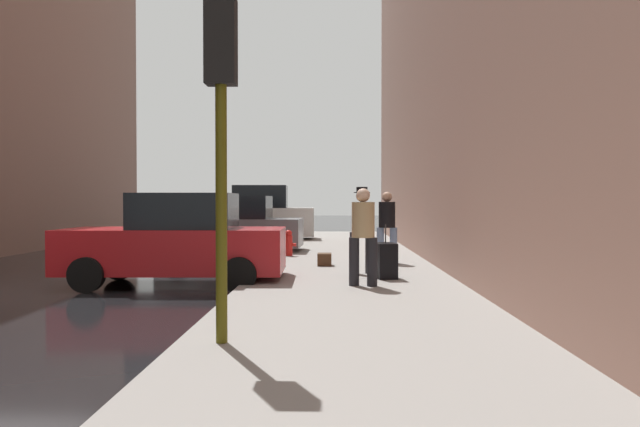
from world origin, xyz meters
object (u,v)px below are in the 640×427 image
at_px(traffic_light, 221,94).
at_px(pedestrian_with_beanie, 362,225).
at_px(parked_white_van, 257,216).
at_px(pedestrian_in_tan_coat, 363,232).
at_px(pedestrian_in_jeans, 387,223).
at_px(duffel_bag, 325,259).
at_px(parked_gray_coupe, 233,227).
at_px(rolling_suitcase, 385,261).
at_px(parked_red_hatchback, 177,242).
at_px(fire_hydrant, 288,243).

xyz_separation_m(traffic_light, pedestrian_with_beanie, (1.76, 6.29, -1.62)).
relative_size(parked_white_van, pedestrian_in_tan_coat, 2.72).
xyz_separation_m(pedestrian_in_jeans, duffel_bag, (-1.50, -0.67, -0.81)).
bearing_deg(parked_gray_coupe, rolling_suitcase, -58.87).
relative_size(parked_gray_coupe, parked_white_van, 0.91).
distance_m(pedestrian_in_tan_coat, rolling_suitcase, 1.35).
bearing_deg(traffic_light, parked_red_hatchback, 108.74).
height_order(fire_hydrant, rolling_suitcase, rolling_suitcase).
height_order(parked_white_van, pedestrian_in_jeans, parked_white_van).
bearing_deg(fire_hydrant, parked_gray_coupe, 134.90).
xyz_separation_m(fire_hydrant, duffel_bag, (1.02, -2.51, -0.21)).
bearing_deg(pedestrian_in_tan_coat, pedestrian_with_beanie, 88.07).
bearing_deg(pedestrian_with_beanie, parked_gray_coupe, 121.50).
height_order(parked_red_hatchback, pedestrian_with_beanie, pedestrian_with_beanie).
height_order(parked_white_van, pedestrian_with_beanie, parked_white_van).
bearing_deg(fire_hydrant, traffic_light, -89.72).
distance_m(parked_gray_coupe, pedestrian_with_beanie, 6.91).
relative_size(parked_white_van, duffel_bag, 10.58).
distance_m(parked_white_van, pedestrian_in_tan_coat, 14.03).
height_order(pedestrian_in_tan_coat, rolling_suitcase, pedestrian_in_tan_coat).
distance_m(pedestrian_in_jeans, duffel_bag, 1.83).
height_order(parked_gray_coupe, traffic_light, traffic_light).
bearing_deg(parked_white_van, pedestrian_with_beanie, -72.84).
xyz_separation_m(parked_white_van, pedestrian_with_beanie, (3.61, -11.69, 0.10)).
distance_m(fire_hydrant, duffel_bag, 2.71).
distance_m(parked_white_van, pedestrian_with_beanie, 12.24).
relative_size(pedestrian_with_beanie, pedestrian_in_jeans, 1.04).
distance_m(parked_red_hatchback, rolling_suitcase, 4.05).
distance_m(parked_gray_coupe, duffel_bag, 5.19).
bearing_deg(parked_gray_coupe, parked_red_hatchback, -90.00).
bearing_deg(fire_hydrant, pedestrian_with_beanie, -66.13).
relative_size(parked_white_van, pedestrian_in_jeans, 2.72).
bearing_deg(parked_white_van, fire_hydrant, -76.67).
bearing_deg(traffic_light, duffel_bag, 83.00).
height_order(fire_hydrant, pedestrian_in_tan_coat, pedestrian_in_tan_coat).
distance_m(traffic_light, rolling_suitcase, 6.34).
bearing_deg(rolling_suitcase, parked_red_hatchback, -179.35).
relative_size(fire_hydrant, pedestrian_in_jeans, 0.41).
xyz_separation_m(rolling_suitcase, duffel_bag, (-1.21, 2.35, -0.20)).
bearing_deg(parked_gray_coupe, parked_white_van, 90.00).
xyz_separation_m(traffic_light, rolling_suitcase, (2.18, 5.51, -2.27)).
bearing_deg(fire_hydrant, parked_white_van, 103.33).
relative_size(parked_gray_coupe, pedestrian_in_tan_coat, 2.49).
distance_m(pedestrian_in_jeans, pedestrian_in_tan_coat, 4.20).
relative_size(traffic_light, pedestrian_with_beanie, 2.03).
bearing_deg(fire_hydrant, parked_red_hatchback, -110.18).
distance_m(parked_white_van, rolling_suitcase, 13.12).
distance_m(fire_hydrant, pedestrian_with_beanie, 4.51).
bearing_deg(pedestrian_in_tan_coat, parked_red_hatchback, 163.41).
bearing_deg(duffel_bag, pedestrian_in_tan_coat, -78.12).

